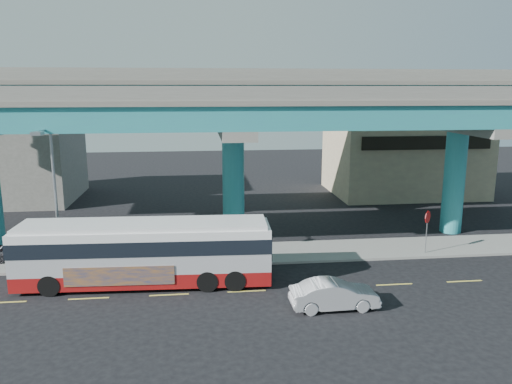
{
  "coord_description": "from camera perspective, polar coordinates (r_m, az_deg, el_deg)",
  "views": [
    {
      "loc": [
        -2.32,
        -24.57,
        10.37
      ],
      "look_at": [
        0.98,
        4.0,
        4.38
      ],
      "focal_mm": 35.0,
      "sensor_mm": 36.0,
      "label": 1
    }
  ],
  "objects": [
    {
      "name": "transit_bus",
      "position": [
        27.43,
        -12.56,
        -6.54
      ],
      "size": [
        13.52,
        3.44,
        3.44
      ],
      "rotation": [
        0.0,
        0.0,
        -0.04
      ],
      "color": "maroon",
      "rests_on": "ground"
    },
    {
      "name": "lane_markings",
      "position": [
        26.49,
        -1.07,
        -11.27
      ],
      "size": [
        58.0,
        0.12,
        0.01
      ],
      "color": "#D8C64C",
      "rests_on": "ground"
    },
    {
      "name": "sidewalk",
      "position": [
        31.87,
        -2.08,
        -7.09
      ],
      "size": [
        70.0,
        4.0,
        0.15
      ],
      "primitive_type": "cube",
      "color": "gray",
      "rests_on": "ground"
    },
    {
      "name": "parked_car",
      "position": [
        33.48,
        -25.27,
        -6.09
      ],
      "size": [
        2.46,
        3.98,
        1.21
      ],
      "primitive_type": "imported",
      "rotation": [
        0.0,
        0.0,
        1.42
      ],
      "color": "#2A2A2F",
      "rests_on": "sidewalk"
    },
    {
      "name": "viaduct",
      "position": [
        33.78,
        -2.69,
        9.66
      ],
      "size": [
        52.0,
        12.4,
        11.7
      ],
      "color": "teal",
      "rests_on": "ground"
    },
    {
      "name": "building_concrete",
      "position": [
        52.02,
        -26.48,
        4.05
      ],
      "size": [
        12.0,
        10.0,
        9.0
      ],
      "primitive_type": "cube",
      "color": "gray",
      "rests_on": "ground"
    },
    {
      "name": "ground",
      "position": [
        26.77,
        -1.13,
        -11.03
      ],
      "size": [
        120.0,
        120.0,
        0.0
      ],
      "primitive_type": "plane",
      "color": "black",
      "rests_on": "ground"
    },
    {
      "name": "stop_sign",
      "position": [
        33.08,
        19.0,
        -3.29
      ],
      "size": [
        0.62,
        0.58,
        2.74
      ],
      "rotation": [
        0.0,
        0.0,
        0.36
      ],
      "color": "gray",
      "rests_on": "sidewalk"
    },
    {
      "name": "sedan",
      "position": [
        24.63,
        8.94,
        -11.51
      ],
      "size": [
        1.64,
        4.29,
        1.39
      ],
      "primitive_type": "imported",
      "rotation": [
        0.0,
        0.0,
        1.59
      ],
      "color": "#ADADB2",
      "rests_on": "ground"
    },
    {
      "name": "building_beige",
      "position": [
        52.17,
        16.43,
        3.72
      ],
      "size": [
        14.0,
        10.23,
        7.0
      ],
      "color": "tan",
      "rests_on": "ground"
    },
    {
      "name": "street_lamp",
      "position": [
        29.55,
        -22.38,
        1.36
      ],
      "size": [
        0.5,
        2.66,
        8.27
      ],
      "color": "gray",
      "rests_on": "sidewalk"
    }
  ]
}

